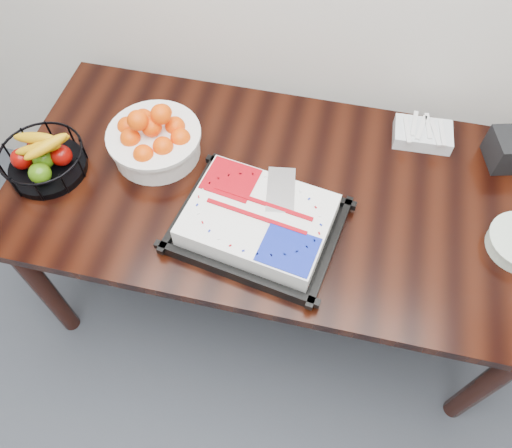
% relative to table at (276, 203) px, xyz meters
% --- Properties ---
extents(table, '(1.80, 0.90, 0.75)m').
position_rel_table_xyz_m(table, '(0.00, 0.00, 0.00)').
color(table, black).
rests_on(table, ground).
extents(cake_tray, '(0.55, 0.46, 0.10)m').
position_rel_table_xyz_m(cake_tray, '(-0.02, -0.18, 0.13)').
color(cake_tray, black).
rests_on(cake_tray, table).
extents(tangerine_bowl, '(0.32, 0.32, 0.20)m').
position_rel_table_xyz_m(tangerine_bowl, '(-0.44, 0.06, 0.17)').
color(tangerine_bowl, white).
rests_on(tangerine_bowl, table).
extents(fruit_basket, '(0.28, 0.28, 0.15)m').
position_rel_table_xyz_m(fruit_basket, '(-0.78, -0.10, 0.15)').
color(fruit_basket, black).
rests_on(fruit_basket, table).
extents(fork_bag, '(0.21, 0.14, 0.06)m').
position_rel_table_xyz_m(fork_bag, '(0.46, 0.33, 0.11)').
color(fork_bag, silver).
rests_on(fork_bag, table).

